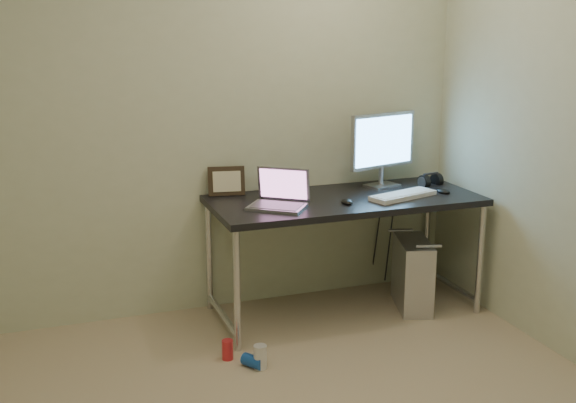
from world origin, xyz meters
The scene contains 16 objects.
wall_back centered at (0.00, 1.75, 1.25)m, with size 3.50×0.02×2.50m, color beige.
desk centered at (0.86, 1.39, 0.67)m, with size 1.66×0.73×0.75m.
tower_computer centered at (1.31, 1.29, 0.23)m, with size 0.31×0.47×0.48m.
cable_a centered at (1.26, 1.70, 0.40)m, with size 0.01×0.01×0.70m, color black.
cable_b centered at (1.35, 1.68, 0.38)m, with size 0.01×0.01×0.72m, color black.
can_red centered at (-0.01, 0.97, 0.06)m, with size 0.06×0.06×0.11m, color red.
can_white centered at (0.13, 0.81, 0.07)m, with size 0.07×0.07×0.13m, color silver.
can_blue centered at (0.09, 0.83, 0.03)m, with size 0.07×0.07×0.12m, color #174BAB.
laptop centered at (0.41, 1.31, 0.80)m, with size 0.41×0.40×0.22m.
monitor centered at (1.22, 1.58, 1.03)m, with size 0.51×0.20×0.49m.
keyboard centered at (1.20, 1.26, 0.76)m, with size 0.45×0.15×0.03m, color white.
mouse_right centered at (1.50, 1.28, 0.77)m, with size 0.06×0.10×0.04m, color black.
mouse_left centered at (0.81, 1.24, 0.77)m, with size 0.07×0.11×0.04m, color black.
headphones centered at (1.54, 1.51, 0.78)m, with size 0.17×0.10×0.10m.
picture_frame centered at (0.19, 1.69, 0.84)m, with size 0.23×0.03×0.18m, color black.
webcam centered at (0.43, 1.69, 0.83)m, with size 0.04×0.03×0.11m.
Camera 1 is at (-0.94, -2.56, 1.82)m, focal length 45.00 mm.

